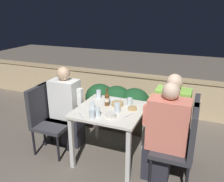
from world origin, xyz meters
name	(u,v)px	position (x,y,z in m)	size (l,w,h in m)	color
ground_plane	(110,157)	(0.00, 0.00, 0.00)	(16.00, 16.00, 0.00)	#665B51
parapet_wall	(144,92)	(0.00, 1.74, 0.37)	(9.00, 0.18, 0.72)	tan
dining_table	(110,116)	(0.00, 0.00, 0.62)	(0.84, 0.83, 0.73)	silver
planter_hedge	(117,105)	(-0.23, 0.86, 0.41)	(1.12, 0.47, 0.73)	brown
chair_left_near	(46,115)	(-0.91, -0.13, 0.55)	(0.46, 0.46, 0.94)	#333338
chair_left_far	(55,108)	(-0.93, 0.12, 0.55)	(0.46, 0.46, 0.94)	#333338
person_white_polo	(68,107)	(-0.72, 0.12, 0.59)	(0.48, 0.26, 1.18)	#282833
chair_right_near	(183,142)	(0.94, -0.15, 0.55)	(0.46, 0.46, 0.94)	#333338
person_coral_top	(164,134)	(0.73, -0.15, 0.60)	(0.51, 0.26, 1.21)	#282833
chair_right_far	(185,129)	(0.93, 0.17, 0.55)	(0.46, 0.46, 0.94)	#333338
person_green_blouse	(168,121)	(0.72, 0.17, 0.61)	(0.49, 0.26, 1.22)	#282833
beer_bottle	(107,99)	(-0.08, 0.08, 0.82)	(0.06, 0.06, 0.24)	brown
plate_0	(113,100)	(-0.08, 0.29, 0.74)	(0.19, 0.19, 0.01)	white
bowl_0	(111,115)	(0.10, -0.21, 0.76)	(0.12, 0.12, 0.05)	beige
bowl_1	(117,104)	(0.05, 0.13, 0.76)	(0.15, 0.15, 0.05)	tan
bowl_2	(132,108)	(0.27, 0.08, 0.75)	(0.11, 0.11, 0.04)	tan
glass_cup_0	(130,102)	(0.19, 0.20, 0.78)	(0.07, 0.07, 0.10)	silver
glass_cup_1	(99,94)	(-0.30, 0.29, 0.79)	(0.07, 0.07, 0.12)	silver
glass_cup_2	(92,114)	(-0.09, -0.33, 0.78)	(0.07, 0.07, 0.10)	silver
glass_cup_3	(92,106)	(-0.21, -0.08, 0.77)	(0.06, 0.06, 0.08)	silver
glass_cup_4	(117,108)	(0.12, -0.06, 0.79)	(0.08, 0.08, 0.11)	silver
glass_cup_5	(97,112)	(-0.06, -0.25, 0.78)	(0.07, 0.07, 0.10)	silver
fork_0	(129,115)	(0.29, -0.10, 0.73)	(0.08, 0.17, 0.01)	silver
fork_1	(81,115)	(-0.26, -0.30, 0.73)	(0.13, 0.14, 0.01)	silver
potted_plant	(65,99)	(-1.08, 0.60, 0.48)	(0.36, 0.36, 0.79)	brown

